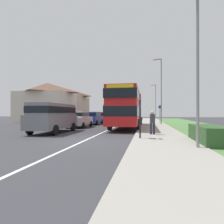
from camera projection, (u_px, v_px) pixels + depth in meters
ground_plane at (85, 140)px, 10.34m from camera, size 120.00×120.00×0.00m
lane_marking_centre at (112, 128)px, 18.21m from camera, size 0.14×60.00×0.01m
pavement_near_side at (157, 130)px, 15.48m from camera, size 3.20×68.00×0.12m
grass_verge_seaward at (212, 132)px, 14.70m from camera, size 6.00×68.00×0.08m
roadside_hedge at (208, 135)px, 9.03m from camera, size 1.10×3.35×0.90m
double_decker_bus at (127, 107)px, 19.13m from camera, size 2.80×11.43×3.70m
parked_van_grey at (54, 116)px, 14.27m from camera, size 2.11×5.03×2.22m
parked_car_white at (79, 118)px, 19.37m from camera, size 1.87×4.14×1.72m
parked_car_blue at (93, 118)px, 24.48m from camera, size 1.99×4.59×1.65m
parked_car_red at (103, 117)px, 30.17m from camera, size 2.00×4.45×1.64m
pedestrian_at_stop at (152, 121)px, 12.15m from camera, size 0.34×0.34×1.67m
bus_stop_sign at (140, 113)px, 10.36m from camera, size 0.09×0.52×2.60m
cycle_route_sign at (160, 114)px, 24.49m from camera, size 0.44×0.08×2.52m
street_lamp_near at (195, 42)px, 7.63m from camera, size 1.14×0.20×7.83m
street_lamp_mid at (161, 87)px, 23.25m from camera, size 1.14×0.20×8.32m
street_lamp_far at (155, 100)px, 40.26m from camera, size 1.14×0.20×7.61m
house_terrace_far_side at (57, 104)px, 33.41m from camera, size 7.78×13.84×6.37m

